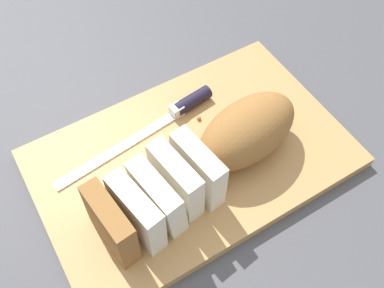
% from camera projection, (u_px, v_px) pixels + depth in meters
% --- Properties ---
extents(ground_plane, '(3.00, 3.00, 0.00)m').
position_uv_depth(ground_plane, '(192.00, 162.00, 0.68)').
color(ground_plane, '#4C4C51').
extents(cutting_board, '(0.48, 0.32, 0.02)m').
position_uv_depth(cutting_board, '(192.00, 158.00, 0.67)').
color(cutting_board, tan).
rests_on(cutting_board, ground_plane).
extents(bread_loaf, '(0.34, 0.13, 0.09)m').
position_uv_depth(bread_loaf, '(210.00, 158.00, 0.61)').
color(bread_loaf, '#996633').
rests_on(bread_loaf, cutting_board).
extents(bread_knife, '(0.29, 0.04, 0.02)m').
position_uv_depth(bread_knife, '(176.00, 112.00, 0.70)').
color(bread_knife, silver).
rests_on(bread_knife, cutting_board).
extents(crumb_near_knife, '(0.01, 0.01, 0.01)m').
position_uv_depth(crumb_near_knife, '(199.00, 118.00, 0.70)').
color(crumb_near_knife, '#A8753D').
rests_on(crumb_near_knife, cutting_board).
extents(crumb_near_loaf, '(0.00, 0.00, 0.00)m').
position_uv_depth(crumb_near_loaf, '(155.00, 167.00, 0.65)').
color(crumb_near_loaf, '#A8753D').
rests_on(crumb_near_loaf, cutting_board).
extents(crumb_stray_left, '(0.00, 0.00, 0.00)m').
position_uv_depth(crumb_stray_left, '(214.00, 157.00, 0.66)').
color(crumb_stray_left, '#A8753D').
rests_on(crumb_stray_left, cutting_board).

